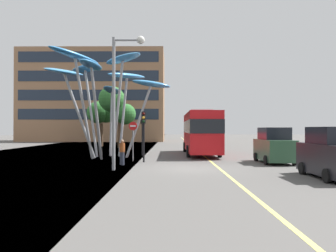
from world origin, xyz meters
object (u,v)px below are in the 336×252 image
no_entry_sign (133,135)px  pedestrian (122,152)px  traffic_light_kerb_near (144,126)px  street_lamp (121,84)px  red_bus (201,131)px  traffic_light_kerb_far (142,126)px  leaf_sculpture (106,77)px  car_parked_near (334,154)px  car_parked_mid (274,146)px

no_entry_sign → pedestrian: bearing=-97.7°
traffic_light_kerb_near → no_entry_sign: traffic_light_kerb_near is taller
street_lamp → pedestrian: bearing=97.2°
street_lamp → pedestrian: street_lamp is taller
red_bus → traffic_light_kerb_near: 8.28m
traffic_light_kerb_far → leaf_sculpture: bearing=-136.0°
red_bus → pedestrian: red_bus is taller
car_parked_near → car_parked_mid: car_parked_near is taller
leaf_sculpture → traffic_light_kerb_far: (2.61, 2.52, -3.75)m
street_lamp → traffic_light_kerb_near: bearing=78.8°
car_parked_near → street_lamp: street_lamp is taller
street_lamp → car_parked_near: bearing=-15.9°
traffic_light_kerb_near → no_entry_sign: bearing=129.8°
street_lamp → no_entry_sign: bearing=89.7°
traffic_light_kerb_far → car_parked_near: size_ratio=0.82×
traffic_light_kerb_near → car_parked_mid: traffic_light_kerb_near is taller
leaf_sculpture → no_entry_sign: bearing=-44.3°
red_bus → street_lamp: 12.83m
traffic_light_kerb_near → car_parked_near: size_ratio=0.81×
traffic_light_kerb_near → traffic_light_kerb_far: 5.87m
leaf_sculpture → street_lamp: (2.34, -7.73, -1.57)m
traffic_light_kerb_far → car_parked_near: bearing=-53.1°
street_lamp → red_bus: bearing=64.8°
car_parked_mid → no_entry_sign: 9.67m
pedestrian → no_entry_sign: 2.94m
traffic_light_kerb_near → pedestrian: size_ratio=2.14×
leaf_sculpture → no_entry_sign: (2.37, -2.31, -4.46)m
traffic_light_kerb_near → car_parked_near: (9.29, -7.31, -1.39)m
red_bus → pedestrian: size_ratio=6.75×
car_parked_near → pedestrian: size_ratio=2.66×
traffic_light_kerb_far → no_entry_sign: bearing=-92.8°
traffic_light_kerb_far → car_parked_near: 16.52m
leaf_sculpture → car_parked_near: bearing=-40.4°
leaf_sculpture → car_parked_mid: leaf_sculpture is taller
leaf_sculpture → traffic_light_kerb_far: bearing=44.0°
car_parked_mid → street_lamp: street_lamp is taller
red_bus → car_parked_near: 15.09m
red_bus → traffic_light_kerb_near: (-4.47, -6.96, 0.37)m
red_bus → no_entry_sign: (-5.31, -5.95, -0.28)m
traffic_light_kerb_far → pedestrian: size_ratio=2.19×
leaf_sculpture → no_entry_sign: size_ratio=3.56×
leaf_sculpture → car_parked_near: (12.50, -10.63, -5.19)m
traffic_light_kerb_near → leaf_sculpture: bearing=134.0°
traffic_light_kerb_far → car_parked_near: traffic_light_kerb_far is taller
no_entry_sign → leaf_sculpture: bearing=135.7°
car_parked_near → pedestrian: 11.90m
car_parked_mid → leaf_sculpture: bearing=162.9°
car_parked_near → pedestrian: (-10.50, 5.60, -0.30)m
car_parked_near → traffic_light_kerb_far: bearing=126.9°
red_bus → pedestrian: (-5.68, -8.67, -1.32)m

